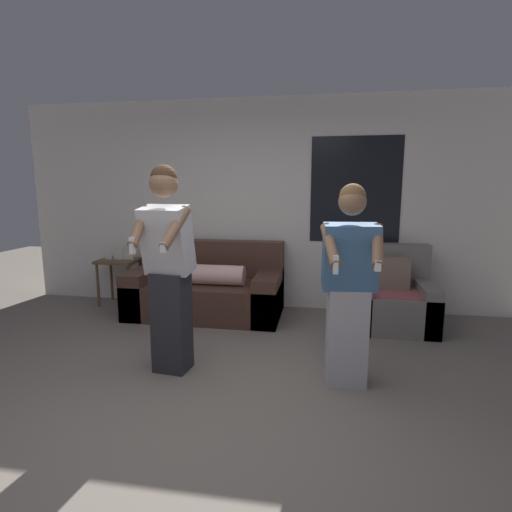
% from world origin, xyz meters
% --- Properties ---
extents(ground_plane, '(14.00, 14.00, 0.00)m').
position_xyz_m(ground_plane, '(0.00, 0.00, 0.00)').
color(ground_plane, slate).
extents(wall_back, '(6.44, 0.07, 2.70)m').
position_xyz_m(wall_back, '(0.02, 2.67, 1.35)').
color(wall_back, silver).
rests_on(wall_back, ground_plane).
extents(couch, '(1.86, 0.94, 0.90)m').
position_xyz_m(couch, '(-0.58, 2.18, 0.31)').
color(couch, '#472D23').
rests_on(couch, ground_plane).
extents(armchair, '(0.89, 0.83, 0.92)m').
position_xyz_m(armchair, '(1.64, 2.12, 0.31)').
color(armchair, slate).
rests_on(armchair, ground_plane).
extents(side_table, '(0.52, 0.43, 0.77)m').
position_xyz_m(side_table, '(-1.88, 2.40, 0.53)').
color(side_table, brown).
rests_on(side_table, ground_plane).
extents(person_left, '(0.45, 0.53, 1.76)m').
position_xyz_m(person_left, '(-0.43, 0.59, 0.92)').
color(person_left, '#28282D').
rests_on(person_left, ground_plane).
extents(person_right, '(0.48, 0.49, 1.61)m').
position_xyz_m(person_right, '(1.05, 0.60, 0.81)').
color(person_right, '#B2B2B7').
rests_on(person_right, ground_plane).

